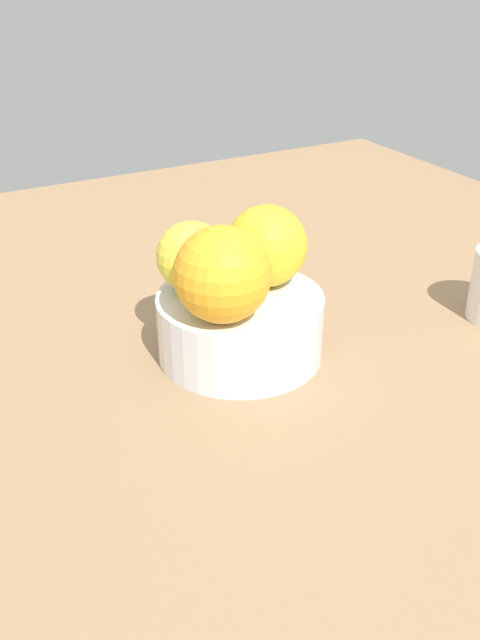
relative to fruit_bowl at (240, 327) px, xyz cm
name	(u,v)px	position (x,y,z in cm)	size (l,w,h in cm)	color
ground_plane	(240,363)	(0.00, 0.00, -3.70)	(110.00, 110.00, 2.00)	#997551
fruit_bowl	(240,327)	(0.00, 0.00, 0.00)	(14.32, 14.32, 5.66)	silver
orange_in_bowl_0	(222,274)	(3.03, 2.72, 6.80)	(7.69, 7.69, 7.69)	#F9A823
orange_in_bowl_1	(266,246)	(-3.21, -1.21, 6.48)	(7.06, 7.06, 7.06)	yellow
orange_in_bowl_2	(192,256)	(2.85, -3.26, 5.98)	(6.05, 6.05, 6.05)	yellow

